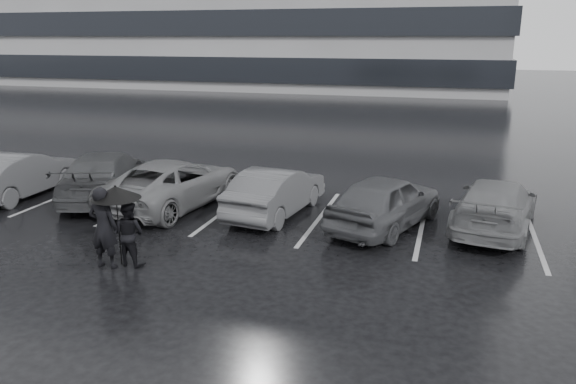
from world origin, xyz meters
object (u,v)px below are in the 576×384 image
at_px(pedestrian_left, 104,228).
at_px(pedestrian_right, 129,233).
at_px(car_main, 386,201).
at_px(car_west_a, 276,191).
at_px(car_west_d, 20,174).
at_px(car_west_c, 106,175).
at_px(car_east, 495,205).
at_px(car_west_b, 174,183).

relative_size(pedestrian_left, pedestrian_right, 1.25).
height_order(car_main, pedestrian_right, pedestrian_right).
relative_size(car_west_a, car_west_d, 0.96).
distance_m(car_west_c, car_west_d, 2.81).
bearing_deg(car_east, pedestrian_right, 41.70).
relative_size(car_west_b, pedestrian_left, 2.77).
distance_m(car_west_a, car_west_c, 5.59).
distance_m(pedestrian_left, pedestrian_right, 0.55).
height_order(car_west_d, car_east, car_west_d).
xyz_separation_m(car_west_a, car_west_b, (-3.18, -0.05, 0.02)).
bearing_deg(car_east, car_west_d, 13.80).
relative_size(car_main, car_west_b, 0.84).
xyz_separation_m(car_east, pedestrian_left, (-8.32, -5.13, 0.25)).
bearing_deg(pedestrian_left, car_west_a, -117.80).
distance_m(car_west_d, pedestrian_left, 7.25).
height_order(car_west_d, pedestrian_right, pedestrian_right).
relative_size(car_west_a, pedestrian_right, 2.82).
distance_m(car_main, car_east, 2.86).
bearing_deg(car_east, pedestrian_left, 41.72).
bearing_deg(pedestrian_right, car_west_a, -107.35).
relative_size(car_west_d, pedestrian_right, 2.95).
xyz_separation_m(car_east, pedestrian_right, (-7.88, -4.86, 0.07)).
bearing_deg(car_west_c, car_west_b, 157.71).
bearing_deg(car_east, car_west_a, 14.28).
xyz_separation_m(car_west_b, car_west_d, (-5.15, -0.44, 0.01)).
bearing_deg(car_west_d, car_west_b, -175.90).
bearing_deg(car_west_b, car_main, -173.82).
height_order(car_west_a, car_east, car_west_a).
xyz_separation_m(car_main, car_west_a, (-3.12, 0.25, -0.04)).
height_order(car_west_a, car_west_c, car_west_c).
height_order(car_main, car_west_a, car_main).
xyz_separation_m(car_west_b, pedestrian_right, (1.19, -4.37, 0.03)).
xyz_separation_m(pedestrian_left, pedestrian_right, (0.44, 0.27, -0.18)).
bearing_deg(car_main, car_east, -146.84).
bearing_deg(car_east, car_main, 23.97).
xyz_separation_m(car_main, pedestrian_left, (-5.54, -4.44, 0.19)).
height_order(car_west_b, pedestrian_left, pedestrian_left).
relative_size(car_east, pedestrian_right, 3.11).
xyz_separation_m(car_west_c, car_west_d, (-2.74, -0.58, -0.02)).
relative_size(car_east, pedestrian_left, 2.49).
relative_size(car_main, pedestrian_right, 2.89).
distance_m(car_west_b, car_east, 9.09).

